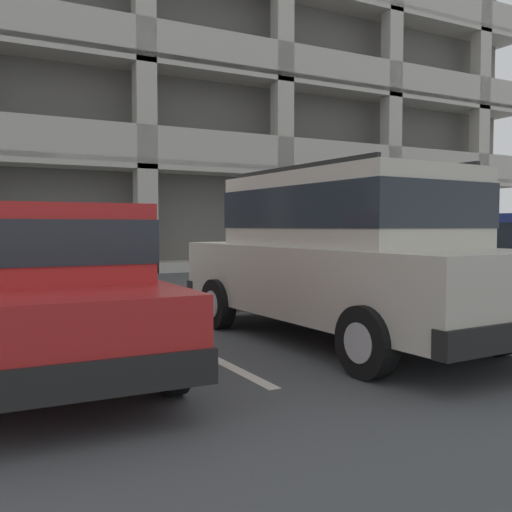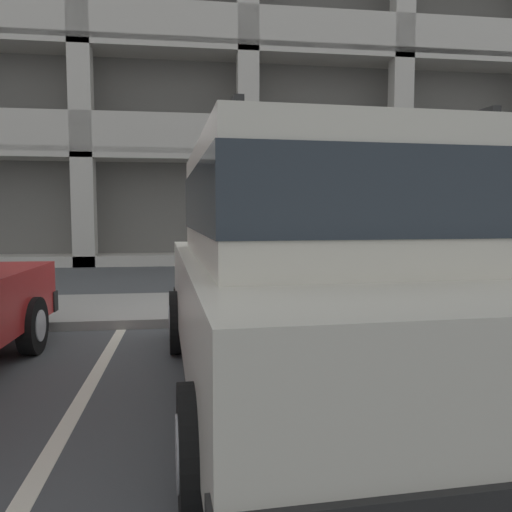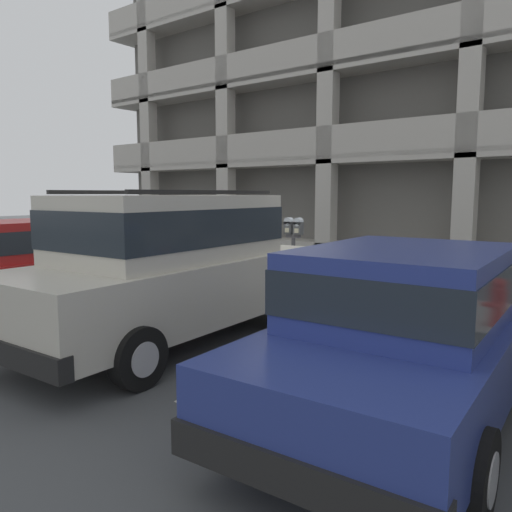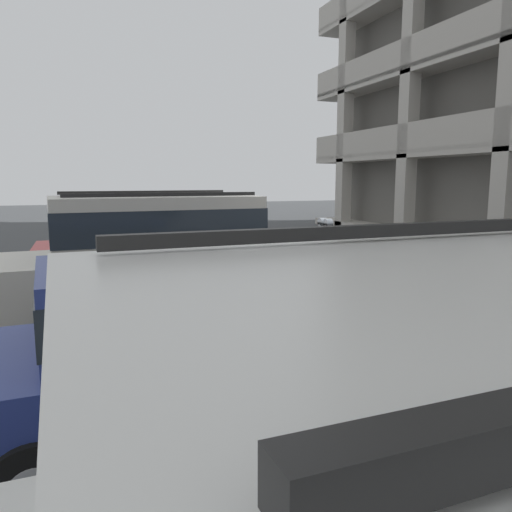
% 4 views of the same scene
% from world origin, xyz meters
% --- Properties ---
extents(ground_plane, '(80.00, 80.00, 0.10)m').
position_xyz_m(ground_plane, '(0.00, 0.00, -0.05)').
color(ground_plane, '#444749').
extents(sidewalk, '(40.00, 2.20, 0.12)m').
position_xyz_m(sidewalk, '(0.00, 1.30, 0.06)').
color(sidewalk, gray).
rests_on(sidewalk, ground_plane).
extents(parking_stall_lines, '(13.20, 4.80, 0.01)m').
position_xyz_m(parking_stall_lines, '(1.64, -1.40, 0.00)').
color(parking_stall_lines, silver).
rests_on(parking_stall_lines, ground_plane).
extents(silver_suv, '(2.18, 4.87, 2.03)m').
position_xyz_m(silver_suv, '(0.09, -2.41, 1.09)').
color(silver_suv, beige).
rests_on(silver_suv, ground_plane).
extents(red_sedan, '(1.89, 4.51, 1.54)m').
position_xyz_m(red_sedan, '(-3.26, -2.26, 0.82)').
color(red_sedan, red).
rests_on(red_sedan, ground_plane).
extents(dark_hatchback, '(2.00, 4.56, 1.54)m').
position_xyz_m(dark_hatchback, '(3.45, -2.69, 0.82)').
color(dark_hatchback, navy).
rests_on(dark_hatchback, ground_plane).
extents(parking_meter_near, '(0.35, 0.12, 1.46)m').
position_xyz_m(parking_meter_near, '(0.20, 0.35, 1.21)').
color(parking_meter_near, '#47474C').
rests_on(parking_meter_near, sidewalk).
extents(parking_meter_far, '(0.15, 0.12, 1.51)m').
position_xyz_m(parking_meter_far, '(-6.34, 0.39, 1.11)').
color(parking_meter_far, '#595B60').
rests_on(parking_meter_far, sidewalk).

